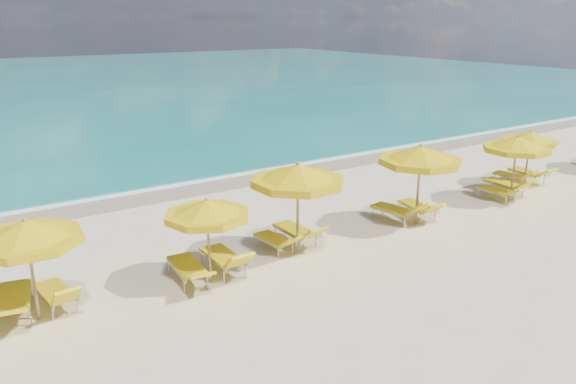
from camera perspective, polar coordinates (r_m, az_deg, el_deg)
ground_plane at (r=16.33m, az=2.93°, el=-5.33°), size 120.00×120.00×0.00m
ocean at (r=61.07m, az=-25.33°, el=9.79°), size 120.00×80.00×0.30m
wet_sand_band at (r=22.36m, az=-8.40°, el=0.81°), size 120.00×2.60×0.01m
foam_line at (r=23.06m, az=-9.26°, el=1.28°), size 120.00×1.20×0.03m
whitecap_near at (r=29.90m, az=-27.06°, el=3.28°), size 14.00×0.36×0.05m
whitecap_far at (r=40.38m, az=-8.34°, el=8.19°), size 18.00×0.30×0.05m
umbrella_2 at (r=12.87m, az=-25.04°, el=-3.83°), size 2.92×2.92×2.35m
umbrella_3 at (r=13.68m, az=-8.23°, el=-1.83°), size 2.35×2.35×2.15m
umbrella_4 at (r=15.02m, az=1.01°, el=1.68°), size 3.43×3.43×2.62m
umbrella_5 at (r=17.69m, az=13.31°, el=3.58°), size 3.03×3.03×2.61m
umbrella_6 at (r=21.30m, az=22.23°, el=4.47°), size 3.01×3.01×2.37m
umbrella_7 at (r=23.58m, az=23.39°, el=5.04°), size 2.17×2.17×2.16m
lounger_2_left at (r=13.93m, az=-25.96°, el=-10.27°), size 1.07×2.19×0.75m
lounger_2_right at (r=13.89m, az=-22.47°, el=-9.99°), size 0.78×1.77×0.85m
lounger_3_left at (r=14.25m, az=-10.11°, el=-8.10°), size 0.82×2.04×0.72m
lounger_3_right at (r=14.62m, az=-6.55°, el=-7.18°), size 0.71×1.98×0.92m
lounger_4_left at (r=15.82m, az=-1.36°, el=-5.30°), size 0.65×1.67×0.71m
lounger_4_right at (r=16.32m, az=0.82°, el=-4.44°), size 0.69×1.93×0.83m
lounger_5_left at (r=18.38m, az=10.78°, el=-2.22°), size 0.96×1.91×0.87m
lounger_5_right at (r=18.88m, az=13.02°, el=-1.86°), size 0.95×1.93×0.80m
lounger_6_left at (r=21.46m, az=20.51°, el=-0.26°), size 0.63×1.73×0.73m
lounger_6_right at (r=22.30m, az=21.12°, el=0.40°), size 0.72×1.97×0.86m
lounger_7_left at (r=23.86m, az=21.71°, el=1.30°), size 0.80×1.65×0.75m
lounger_7_right at (r=24.38m, az=23.16°, el=1.51°), size 0.76×1.91×0.80m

